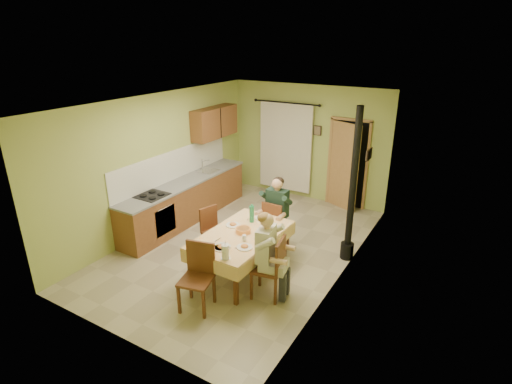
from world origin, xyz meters
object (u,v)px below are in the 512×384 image
Objects in this scene: chair_near at (197,290)px; chair_left at (215,241)px; dining_table at (242,253)px; man_far at (276,205)px; chair_right at (268,279)px; man_right at (268,246)px; stove_flue at (351,207)px; chair_far at (276,234)px.

chair_near is 1.54m from chair_left.
dining_table is 1.34× the size of man_far.
chair_near is 1.01× the size of chair_right.
chair_right is 0.73× the size of man_far.
man_right reaches higher than chair_right.
man_far reaches higher than chair_left.
chair_right is (0.77, 0.80, -0.00)m from chair_near.
stove_flue is at bearing -32.72° from man_right.
chair_near reaches higher than chair_far.
chair_right is at bearing -90.00° from man_right.
chair_right is at bearing 85.39° from chair_left.
man_right is at bearing 90.00° from chair_right.
man_far is at bearing -167.47° from stove_flue.
man_far and man_right have the same top height.
man_far is at bearing 90.00° from chair_far.
man_right is (0.62, -1.45, 0.00)m from man_far.
man_far is at bearing 87.79° from dining_table.
chair_right is at bearing -23.92° from dining_table.
man_right reaches higher than chair_far.
stove_flue is at bearing -32.33° from chair_right.
man_far is 1.57m from man_right.
chair_near is 3.02m from stove_flue.
man_right is 0.50× the size of stove_flue.
chair_left is at bearing -77.22° from chair_near.
chair_left reaches higher than dining_table.
dining_table is 1.34× the size of man_right.
chair_right is 0.59m from man_right.
stove_flue is (1.33, 0.31, 0.73)m from chair_far.
man_right reaches higher than chair_left.
stove_flue reaches higher than dining_table.
chair_far is 0.35× the size of stove_flue.
man_far is at bearing 13.10° from chair_right.
chair_far is 0.96× the size of chair_right.
dining_table is 1.84× the size of chair_right.
man_far is (0.83, 0.86, 0.59)m from chair_left.
chair_near is 0.36× the size of stove_flue.
dining_table is 0.81m from chair_left.
man_right reaches higher than chair_near.
man_right is at bearing -112.19° from stove_flue.
chair_right reaches higher than dining_table.
chair_near is (-0.14, -2.23, 0.00)m from chair_far.
man_right is at bearing -66.55° from man_far.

